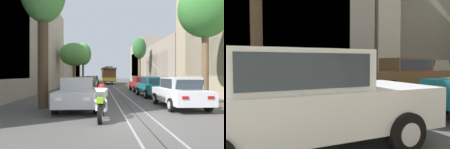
{
  "view_description": "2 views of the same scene",
  "coord_description": "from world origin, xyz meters",
  "views": [
    {
      "loc": [
        -1.54,
        -7.33,
        1.71
      ],
      "look_at": [
        0.2,
        22.54,
        1.78
      ],
      "focal_mm": 33.05,
      "sensor_mm": 36.0,
      "label": 1
    },
    {
      "loc": [
        6.29,
        2.19,
        1.4
      ],
      "look_at": [
        -1.54,
        5.87,
        0.94
      ],
      "focal_mm": 38.29,
      "sensor_mm": 36.0,
      "label": 2
    }
  ],
  "objects": [
    {
      "name": "parked_car_brown_second_left",
      "position": [
        -2.7,
        9.89,
        0.8
      ],
      "size": [
        2.05,
        4.38,
        1.58
      ],
      "color": "brown",
      "rests_on": "ground"
    },
    {
      "name": "parked_car_silver_near_left",
      "position": [
        -2.62,
        3.11,
        0.8
      ],
      "size": [
        2.0,
        4.36,
        1.58
      ],
      "color": "#B7B7BC",
      "rests_on": "ground"
    },
    {
      "name": "parked_car_white_near_right",
      "position": [
        2.61,
        3.27,
        0.8
      ],
      "size": [
        2.0,
        4.36,
        1.58
      ],
      "color": "silver",
      "rests_on": "ground"
    }
  ]
}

